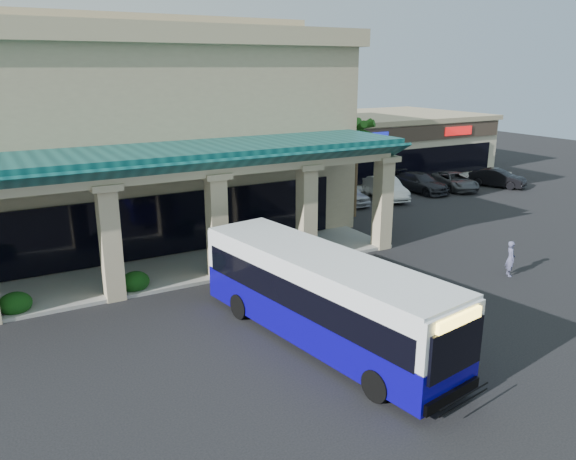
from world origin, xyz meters
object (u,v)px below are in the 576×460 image
car_white (386,188)px  car_extra (497,178)px  transit_bus (322,299)px  car_red (420,183)px  pedestrian (511,258)px  car_gray (455,181)px  car_silver (346,193)px

car_white → car_extra: (10.21, -0.98, -0.08)m
transit_bus → car_white: transit_bus is taller
car_red → pedestrian: bearing=-123.9°
transit_bus → pedestrian: bearing=-2.9°
transit_bus → car_gray: 27.16m
car_red → car_gray: car_red is taller
pedestrian → car_gray: bearing=-5.3°
transit_bus → car_extra: bearing=21.0°
car_gray → car_white: bearing=-163.6°
car_silver → car_extra: car_silver is taller
car_silver → car_extra: (13.41, -1.26, -0.06)m
car_white → car_gray: (6.65, -0.02, -0.13)m
car_silver → car_white: bearing=0.5°
car_white → pedestrian: bearing=-94.1°
transit_bus → car_red: (19.14, 16.33, -0.83)m
car_white → car_gray: 6.66m
pedestrian → car_white: size_ratio=0.34×
pedestrian → car_white: (4.76, 14.63, -0.03)m
transit_bus → car_extra: (25.67, 14.78, -0.85)m
car_red → car_white: bearing=-176.0°
car_white → car_red: (3.67, 0.57, -0.06)m
transit_bus → pedestrian: (10.71, 1.13, -0.74)m
car_white → transit_bus: bearing=-120.5°
car_silver → transit_bus: bearing=-121.9°
car_gray → car_extra: size_ratio=1.11×
transit_bus → car_gray: transit_bus is taller
pedestrian → car_extra: (14.97, 13.65, -0.12)m
car_gray → pedestrian: bearing=-111.4°
transit_bus → car_silver: transit_bus is taller
car_silver → car_red: car_silver is taller
pedestrian → car_extra: 20.26m
car_red → car_extra: bearing=-18.2°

